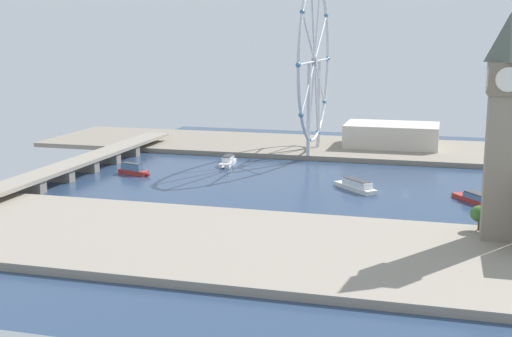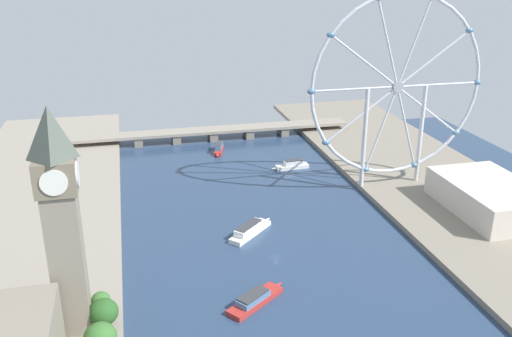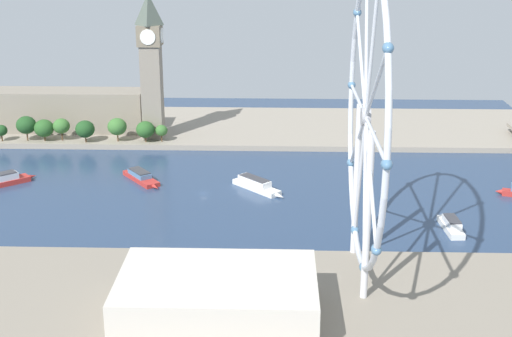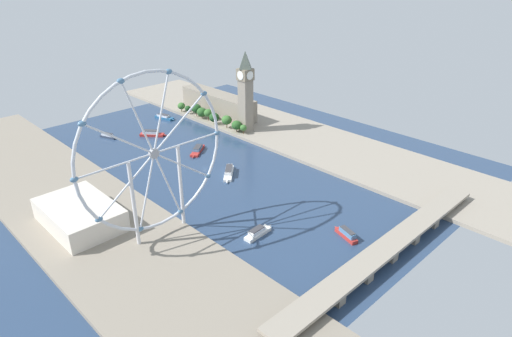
# 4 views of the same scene
# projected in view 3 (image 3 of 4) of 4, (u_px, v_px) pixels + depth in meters

# --- Properties ---
(ground_plane) EXTENTS (397.19, 397.19, 0.00)m
(ground_plane) POSITION_uv_depth(u_px,v_px,m) (204.00, 193.00, 346.01)
(ground_plane) COLOR navy
(riverbank_left) EXTENTS (90.00, 520.00, 3.00)m
(riverbank_left) POSITION_uv_depth(u_px,v_px,m) (222.00, 127.00, 453.08)
(riverbank_left) COLOR gray
(riverbank_left) RESTS_ON ground_plane
(riverbank_right) EXTENTS (90.00, 520.00, 3.00)m
(riverbank_right) POSITION_uv_depth(u_px,v_px,m) (169.00, 311.00, 237.98)
(riverbank_right) COLOR gray
(riverbank_right) RESTS_ON ground_plane
(clock_tower) EXTENTS (14.07, 14.07, 82.68)m
(clock_tower) POSITION_uv_depth(u_px,v_px,m) (151.00, 64.00, 412.70)
(clock_tower) COLOR gray
(clock_tower) RESTS_ON riverbank_left
(parliament_block) EXTENTS (22.00, 106.08, 24.51)m
(parliament_block) POSITION_uv_depth(u_px,v_px,m) (57.00, 110.00, 437.43)
(parliament_block) COLOR gray
(parliament_block) RESTS_ON riverbank_left
(tree_row_embankment) EXTENTS (13.62, 111.80, 14.42)m
(tree_row_embankment) POSITION_uv_depth(u_px,v_px,m) (71.00, 128.00, 415.70)
(tree_row_embankment) COLOR #513823
(tree_row_embankment) RESTS_ON riverbank_left
(ferris_wheel) EXTENTS (105.50, 3.20, 109.22)m
(ferris_wheel) POSITION_uv_depth(u_px,v_px,m) (366.00, 119.00, 242.53)
(ferris_wheel) COLOR silver
(ferris_wheel) RESTS_ON riverbank_right
(riverside_hall) EXTENTS (40.50, 62.01, 15.32)m
(riverside_hall) POSITION_uv_depth(u_px,v_px,m) (217.00, 298.00, 227.64)
(riverside_hall) COLOR beige
(riverside_hall) RESTS_ON riverbank_right
(tour_boat_1) EXTENTS (25.40, 7.39, 5.89)m
(tour_boat_1) POSITION_uv_depth(u_px,v_px,m) (451.00, 225.00, 304.12)
(tour_boat_1) COLOR white
(tour_boat_1) RESTS_ON ground_plane
(tour_boat_2) EXTENTS (26.91, 26.14, 5.72)m
(tour_boat_2) POSITION_uv_depth(u_px,v_px,m) (256.00, 185.00, 350.45)
(tour_boat_2) COLOR white
(tour_boat_2) RESTS_ON ground_plane
(tour_boat_3) EXTENTS (22.34, 24.96, 6.13)m
(tour_boat_3) POSITION_uv_depth(u_px,v_px,m) (4.00, 180.00, 356.71)
(tour_boat_3) COLOR #B22D28
(tour_boat_3) RESTS_ON ground_plane
(tour_boat_6) EXTENTS (28.02, 22.67, 4.97)m
(tour_boat_6) POSITION_uv_depth(u_px,v_px,m) (141.00, 177.00, 362.85)
(tour_boat_6) COLOR #B22D28
(tour_boat_6) RESTS_ON ground_plane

